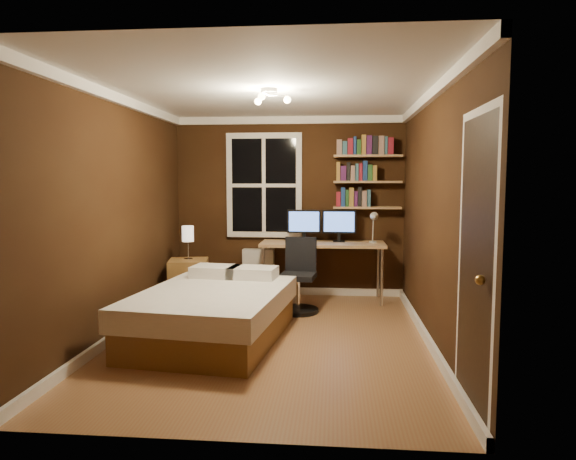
# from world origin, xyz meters

# --- Properties ---
(floor) EXTENTS (4.20, 4.20, 0.00)m
(floor) POSITION_xyz_m (0.00, 0.00, 0.00)
(floor) COLOR #925D3A
(floor) RESTS_ON ground
(wall_back) EXTENTS (3.20, 0.04, 2.50)m
(wall_back) POSITION_xyz_m (0.00, 2.10, 1.25)
(wall_back) COLOR black
(wall_back) RESTS_ON ground
(wall_left) EXTENTS (0.04, 4.20, 2.50)m
(wall_left) POSITION_xyz_m (-1.60, 0.00, 1.25)
(wall_left) COLOR black
(wall_left) RESTS_ON ground
(wall_right) EXTENTS (0.04, 4.20, 2.50)m
(wall_right) POSITION_xyz_m (1.60, 0.00, 1.25)
(wall_right) COLOR black
(wall_right) RESTS_ON ground
(ceiling) EXTENTS (3.20, 4.20, 0.02)m
(ceiling) POSITION_xyz_m (0.00, 0.00, 2.50)
(ceiling) COLOR white
(ceiling) RESTS_ON wall_back
(window) EXTENTS (1.06, 0.06, 1.46)m
(window) POSITION_xyz_m (-0.35, 2.06, 1.55)
(window) COLOR white
(window) RESTS_ON wall_back
(door) EXTENTS (0.03, 0.82, 2.05)m
(door) POSITION_xyz_m (1.59, -1.55, 1.02)
(door) COLOR black
(door) RESTS_ON ground
(door_knob) EXTENTS (0.06, 0.06, 0.06)m
(door_knob) POSITION_xyz_m (1.55, -1.85, 1.00)
(door_knob) COLOR #BE9344
(door_knob) RESTS_ON door
(ceiling_fixture) EXTENTS (0.44, 0.44, 0.18)m
(ceiling_fixture) POSITION_xyz_m (0.00, -0.10, 2.40)
(ceiling_fixture) COLOR beige
(ceiling_fixture) RESTS_ON ceiling
(bookshelf_lower) EXTENTS (0.92, 0.22, 0.03)m
(bookshelf_lower) POSITION_xyz_m (1.08, 1.98, 1.25)
(bookshelf_lower) COLOR #AE7C54
(bookshelf_lower) RESTS_ON wall_back
(books_row_lower) EXTENTS (0.48, 0.16, 0.23)m
(books_row_lower) POSITION_xyz_m (1.08, 1.98, 1.38)
(books_row_lower) COLOR maroon
(books_row_lower) RESTS_ON bookshelf_lower
(bookshelf_middle) EXTENTS (0.92, 0.22, 0.03)m
(bookshelf_middle) POSITION_xyz_m (1.08, 1.98, 1.60)
(bookshelf_middle) COLOR #AE7C54
(bookshelf_middle) RESTS_ON wall_back
(books_row_middle) EXTENTS (0.54, 0.16, 0.23)m
(books_row_middle) POSITION_xyz_m (1.08, 1.98, 1.73)
(books_row_middle) COLOR navy
(books_row_middle) RESTS_ON bookshelf_middle
(bookshelf_upper) EXTENTS (0.92, 0.22, 0.03)m
(bookshelf_upper) POSITION_xyz_m (1.08, 1.98, 1.95)
(bookshelf_upper) COLOR #AE7C54
(bookshelf_upper) RESTS_ON wall_back
(books_row_upper) EXTENTS (0.66, 0.16, 0.23)m
(books_row_upper) POSITION_xyz_m (1.08, 1.98, 2.08)
(books_row_upper) COLOR #265424
(books_row_upper) RESTS_ON bookshelf_upper
(bed) EXTENTS (1.58, 2.04, 0.64)m
(bed) POSITION_xyz_m (-0.58, -0.08, 0.27)
(bed) COLOR brown
(bed) RESTS_ON ground
(nightstand) EXTENTS (0.57, 0.57, 0.61)m
(nightstand) POSITION_xyz_m (-1.23, 1.28, 0.30)
(nightstand) COLOR brown
(nightstand) RESTS_ON ground
(bedside_lamp) EXTENTS (0.15, 0.15, 0.43)m
(bedside_lamp) POSITION_xyz_m (-1.23, 1.28, 0.82)
(bedside_lamp) COLOR beige
(bedside_lamp) RESTS_ON nightstand
(radiator) EXTENTS (0.44, 0.15, 0.66)m
(radiator) POSITION_xyz_m (-0.43, 1.98, 0.33)
(radiator) COLOR beige
(radiator) RESTS_ON ground
(desk) EXTENTS (1.66, 0.62, 0.79)m
(desk) POSITION_xyz_m (0.48, 1.77, 0.73)
(desk) COLOR #AE7C54
(desk) RESTS_ON ground
(monitor_left) EXTENTS (0.46, 0.12, 0.43)m
(monitor_left) POSITION_xyz_m (0.23, 1.85, 1.01)
(monitor_left) COLOR black
(monitor_left) RESTS_ON desk
(monitor_right) EXTENTS (0.46, 0.12, 0.43)m
(monitor_right) POSITION_xyz_m (0.70, 1.85, 1.01)
(monitor_right) COLOR black
(monitor_right) RESTS_ON desk
(desk_lamp) EXTENTS (0.14, 0.32, 0.44)m
(desk_lamp) POSITION_xyz_m (1.15, 1.69, 1.01)
(desk_lamp) COLOR silver
(desk_lamp) RESTS_ON desk
(office_chair) EXTENTS (0.50, 0.50, 0.91)m
(office_chair) POSITION_xyz_m (0.21, 1.12, 0.34)
(office_chair) COLOR black
(office_chair) RESTS_ON ground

